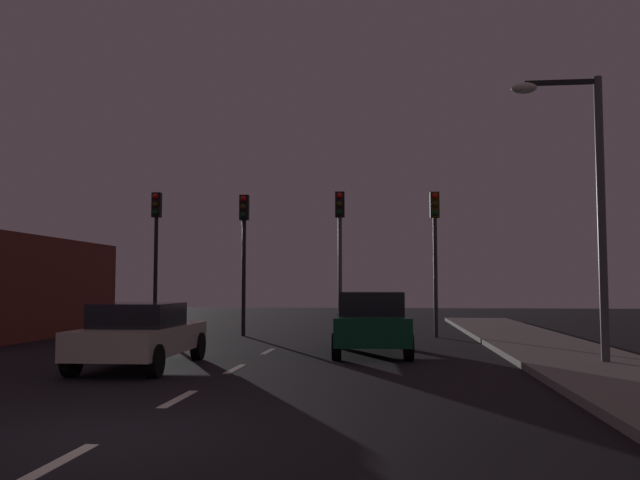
{
  "coord_description": "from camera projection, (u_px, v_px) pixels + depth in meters",
  "views": [
    {
      "loc": [
        3.28,
        -7.58,
        1.74
      ],
      "look_at": [
        0.96,
        14.33,
        3.27
      ],
      "focal_mm": 37.49,
      "sensor_mm": 36.0,
      "label": 1
    }
  ],
  "objects": [
    {
      "name": "ground_plane",
      "position": [
        242.0,
        365.0,
        14.68
      ],
      "size": [
        80.0,
        80.0,
        0.0
      ],
      "primitive_type": "plane",
      "color": "black"
    },
    {
      "name": "sidewalk_curb_right",
      "position": [
        595.0,
        366.0,
        13.9
      ],
      "size": [
        3.0,
        40.0,
        0.15
      ],
      "primitive_type": "cube",
      "color": "gray",
      "rests_on": "ground_plane"
    },
    {
      "name": "lane_stripe_nearest",
      "position": [
        56.0,
        463.0,
        6.55
      ],
      "size": [
        0.16,
        1.6,
        0.01
      ],
      "primitive_type": "cube",
      "color": "silver",
      "rests_on": "ground_plane"
    },
    {
      "name": "lane_stripe_second",
      "position": [
        179.0,
        399.0,
        10.32
      ],
      "size": [
        0.16,
        1.6,
        0.01
      ],
      "primitive_type": "cube",
      "color": "silver",
      "rests_on": "ground_plane"
    },
    {
      "name": "lane_stripe_third",
      "position": [
        235.0,
        369.0,
        14.09
      ],
      "size": [
        0.16,
        1.6,
        0.01
      ],
      "primitive_type": "cube",
      "color": "silver",
      "rests_on": "ground_plane"
    },
    {
      "name": "lane_stripe_fourth",
      "position": [
        268.0,
        351.0,
        17.86
      ],
      "size": [
        0.16,
        1.6,
        0.01
      ],
      "primitive_type": "cube",
      "color": "silver",
      "rests_on": "ground_plane"
    },
    {
      "name": "traffic_signal_far_left",
      "position": [
        156.0,
        235.0,
        24.08
      ],
      "size": [
        0.32,
        0.38,
        5.14
      ],
      "color": "black",
      "rests_on": "ground_plane"
    },
    {
      "name": "traffic_signal_center_left",
      "position": [
        244.0,
        237.0,
        23.73
      ],
      "size": [
        0.32,
        0.38,
        5.0
      ],
      "color": "black",
      "rests_on": "ground_plane"
    },
    {
      "name": "traffic_signal_center_right",
      "position": [
        340.0,
        235.0,
        23.38
      ],
      "size": [
        0.32,
        0.38,
        5.06
      ],
      "color": "#4C4C51",
      "rests_on": "ground_plane"
    },
    {
      "name": "traffic_signal_far_right",
      "position": [
        435.0,
        235.0,
        23.03
      ],
      "size": [
        0.32,
        0.38,
        5.01
      ],
      "color": "#2D2D30",
      "rests_on": "ground_plane"
    },
    {
      "name": "car_stopped_ahead",
      "position": [
        371.0,
        323.0,
        17.25
      ],
      "size": [
        2.12,
        4.39,
        1.6
      ],
      "color": "#0F4C2D",
      "rests_on": "ground_plane"
    },
    {
      "name": "car_adjacent_lane",
      "position": [
        141.0,
        334.0,
        14.33
      ],
      "size": [
        1.97,
        4.32,
        1.38
      ],
      "color": "beige",
      "rests_on": "ground_plane"
    },
    {
      "name": "street_lamp_right",
      "position": [
        585.0,
        188.0,
        14.41
      ],
      "size": [
        1.94,
        0.36,
        6.3
      ],
      "color": "#4C4C51",
      "rests_on": "ground_plane"
    }
  ]
}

